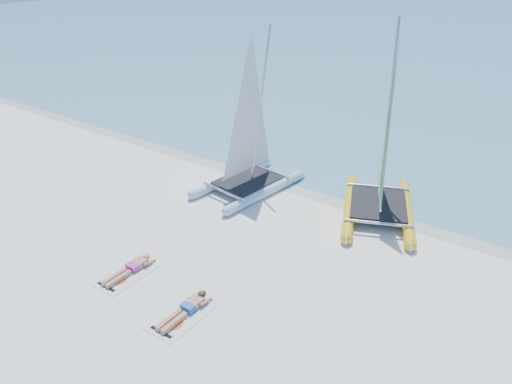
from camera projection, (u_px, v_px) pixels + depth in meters
ground at (253, 267)px, 14.87m from camera, size 140.00×140.00×0.00m
wet_sand_strip at (337, 198)px, 18.86m from camera, size 140.00×1.40×0.01m
catamaran_blue at (249, 144)px, 18.75m from camera, size 2.77×4.85×6.29m
catamaran_yellow at (384, 153)px, 17.25m from camera, size 4.14×5.49×6.77m
towel_a at (127, 274)px, 14.55m from camera, size 1.00×1.85×0.02m
sunbather_a at (131, 268)px, 14.64m from camera, size 0.37×1.73×0.26m
towel_b at (182, 316)px, 12.94m from camera, size 1.00×1.85×0.02m
sunbather_b at (187, 309)px, 13.03m from camera, size 0.37×1.73×0.26m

